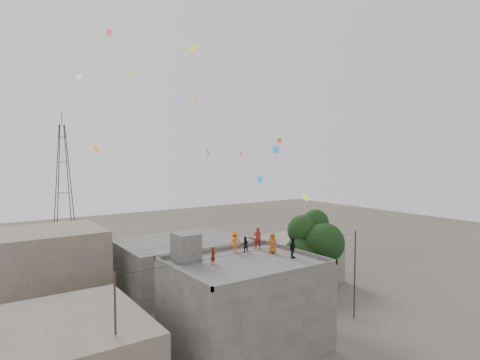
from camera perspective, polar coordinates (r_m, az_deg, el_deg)
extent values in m
plane|color=#433F37|center=(30.65, 0.63, -22.75)|extent=(140.00, 140.00, 0.00)
cube|color=#484643|center=(29.44, 0.63, -17.50)|extent=(10.00, 8.00, 6.00)
cube|color=#504D4B|center=(28.49, 0.63, -11.77)|extent=(10.00, 8.00, 0.10)
cube|color=#484643|center=(31.63, -3.54, -9.86)|extent=(10.00, 0.15, 0.30)
cube|color=#484643|center=(25.46, 5.88, -13.19)|extent=(10.00, 0.15, 0.30)
cube|color=#484643|center=(31.45, 8.09, -9.96)|extent=(0.15, 8.00, 0.30)
cube|color=#484643|center=(26.01, -8.49, -12.85)|extent=(0.15, 8.00, 0.30)
cube|color=#484643|center=(28.79, -7.69, -9.48)|extent=(1.60, 1.80, 2.00)
cube|color=#625A4D|center=(27.47, -22.77, -21.66)|extent=(8.00, 10.00, 4.00)
cube|color=#484643|center=(42.06, -8.38, -11.77)|extent=(12.00, 9.00, 5.00)
cube|color=#625A4D|center=(40.16, -25.60, -11.34)|extent=(9.00, 8.00, 7.00)
cube|color=#625A4D|center=(45.54, 7.90, -10.97)|extent=(7.00, 8.00, 4.40)
cylinder|color=black|center=(34.53, 10.33, -16.11)|extent=(0.44, 0.44, 4.00)
cylinder|color=black|center=(34.19, 10.42, -13.48)|extent=(0.64, 0.91, 2.14)
sphere|color=black|center=(33.59, 10.39, -10.96)|extent=(3.60, 3.60, 3.60)
sphere|color=black|center=(34.37, 11.36, -9.26)|extent=(3.00, 3.00, 3.00)
sphere|color=black|center=(33.23, 8.66, -10.39)|extent=(2.80, 2.80, 2.80)
sphere|color=black|center=(33.01, 11.91, -8.74)|extent=(3.20, 3.20, 3.20)
sphere|color=black|center=(33.54, 8.97, -7.11)|extent=(2.60, 2.60, 2.60)
sphere|color=black|center=(33.98, 10.68, -5.96)|extent=(2.20, 2.20, 2.20)
cylinder|color=black|center=(24.00, -17.27, -20.90)|extent=(0.12, 0.12, 7.40)
cylinder|color=black|center=(35.39, 16.01, -12.80)|extent=(0.12, 0.12, 7.40)
cylinder|color=black|center=(27.52, 3.02, -9.85)|extent=(20.00, 0.52, 0.02)
cylinder|color=black|center=(62.73, -24.42, -0.97)|extent=(1.27, 1.27, 18.01)
cylinder|color=black|center=(63.05, -22.90, -0.91)|extent=(1.27, 1.27, 18.01)
cylinder|color=black|center=(64.71, -23.21, -0.81)|extent=(1.27, 1.27, 18.01)
cylinder|color=black|center=(64.40, -24.69, -0.87)|extent=(1.27, 1.27, 18.01)
cube|color=black|center=(64.33, -23.69, -5.69)|extent=(2.36, 0.08, 0.08)
cube|color=black|center=(64.33, -23.69, -5.69)|extent=(0.08, 2.36, 0.08)
cube|color=black|center=(63.79, -23.79, -1.70)|extent=(1.81, 0.08, 0.08)
cube|color=black|center=(63.79, -23.79, -1.70)|extent=(0.08, 1.81, 0.08)
cube|color=black|center=(63.56, -23.89, 2.35)|extent=(1.26, 0.08, 0.08)
cube|color=black|center=(63.56, -23.89, 2.35)|extent=(0.08, 1.26, 0.08)
cube|color=black|center=(63.61, -23.97, 5.59)|extent=(0.82, 0.08, 0.08)
cube|color=black|center=(63.61, -23.97, 5.59)|extent=(0.08, 0.82, 0.08)
cylinder|color=black|center=(63.79, -24.03, 8.10)|extent=(0.08, 0.08, 2.00)
imported|color=maroon|center=(32.29, 2.52, -8.28)|extent=(0.75, 0.65, 1.72)
imported|color=#A95013|center=(31.04, 4.63, -8.95)|extent=(0.89, 0.85, 1.53)
imported|color=black|center=(31.26, 0.70, -9.16)|extent=(0.72, 0.65, 1.21)
imported|color=black|center=(29.73, 7.49, -9.53)|extent=(0.97, 0.71, 1.54)
imported|color=#CC6C17|center=(31.14, -0.73, -8.80)|extent=(1.09, 0.65, 1.64)
imported|color=#62160F|center=(27.92, -3.85, -10.72)|extent=(0.52, 0.44, 1.20)
plane|color=orange|center=(32.41, -19.78, 4.12)|extent=(0.56, 0.56, 0.44)
plane|color=red|center=(36.00, 0.05, 3.81)|extent=(0.32, 0.49, 0.41)
plane|color=yellow|center=(37.42, -15.20, 14.31)|extent=(0.40, 0.33, 0.29)
plane|color=blue|center=(33.29, 5.11, 4.29)|extent=(0.39, 0.60, 0.57)
plane|color=white|center=(35.60, -21.94, 13.48)|extent=(0.42, 0.30, 0.35)
plane|color=orange|center=(43.03, -6.40, 11.48)|extent=(0.37, 0.29, 0.33)
plane|color=green|center=(27.22, -4.60, 4.00)|extent=(0.28, 0.54, 0.47)
plane|color=red|center=(42.10, 5.61, 5.60)|extent=(0.39, 0.43, 0.46)
plane|color=yellow|center=(28.89, -6.75, 18.11)|extent=(0.47, 0.53, 0.34)
plane|color=#4674D2|center=(42.94, -9.04, 11.51)|extent=(0.14, 0.39, 0.37)
plane|color=#FF5071|center=(28.65, -18.13, 19.33)|extent=(0.42, 0.26, 0.37)
plane|color=yellow|center=(29.80, 9.37, -2.43)|extent=(0.59, 0.38, 0.46)
plane|color=#2486CC|center=(37.07, 2.86, 0.06)|extent=(0.39, 0.50, 0.56)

